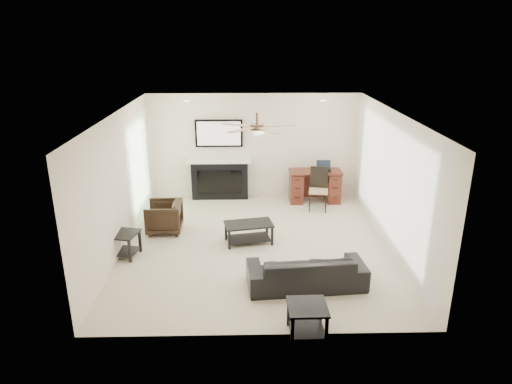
% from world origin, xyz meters
% --- Properties ---
extents(room_shell, '(5.50, 5.54, 2.52)m').
position_xyz_m(room_shell, '(0.19, 0.08, 1.68)').
color(room_shell, beige).
rests_on(room_shell, ground).
extents(sofa, '(1.92, 0.88, 0.54)m').
position_xyz_m(sofa, '(0.74, -1.51, 0.27)').
color(sofa, black).
rests_on(sofa, ground).
extents(armchair, '(0.70, 0.68, 0.63)m').
position_xyz_m(armchair, '(-1.86, 0.64, 0.32)').
color(armchair, black).
rests_on(armchair, ground).
extents(coffee_table, '(0.98, 0.66, 0.40)m').
position_xyz_m(coffee_table, '(-0.16, 0.09, 0.20)').
color(coffee_table, black).
rests_on(coffee_table, ground).
extents(end_table_near, '(0.53, 0.53, 0.45)m').
position_xyz_m(end_table_near, '(0.59, -2.76, 0.23)').
color(end_table_near, black).
rests_on(end_table_near, ground).
extents(end_table_left, '(0.59, 0.59, 0.45)m').
position_xyz_m(end_table_left, '(-2.41, -0.41, 0.23)').
color(end_table_left, black).
rests_on(end_table_left, ground).
extents(fireplace_unit, '(1.52, 0.34, 1.91)m').
position_xyz_m(fireplace_unit, '(-0.83, 2.58, 0.95)').
color(fireplace_unit, black).
rests_on(fireplace_unit, ground).
extents(desk, '(1.22, 0.56, 0.76)m').
position_xyz_m(desk, '(1.43, 2.31, 0.38)').
color(desk, '#421610').
rests_on(desk, ground).
extents(desk_chair, '(0.49, 0.50, 0.97)m').
position_xyz_m(desk_chair, '(1.43, 1.76, 0.48)').
color(desk_chair, black).
rests_on(desk_chair, ground).
extents(laptop, '(0.33, 0.24, 0.23)m').
position_xyz_m(laptop, '(1.63, 2.29, 0.88)').
color(laptop, black).
rests_on(laptop, desk).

